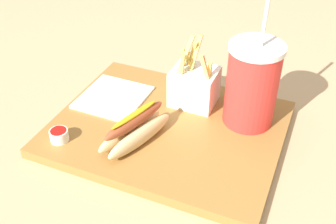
% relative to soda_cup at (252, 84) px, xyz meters
% --- Properties ---
extents(ground_plane, '(2.40, 2.40, 0.02)m').
position_rel_soda_cup_xyz_m(ground_plane, '(-0.14, -0.07, -0.11)').
color(ground_plane, tan).
extents(food_tray, '(0.44, 0.35, 0.02)m').
position_rel_soda_cup_xyz_m(food_tray, '(-0.14, -0.07, -0.09)').
color(food_tray, olive).
rests_on(food_tray, ground_plane).
extents(soda_cup, '(0.10, 0.10, 0.26)m').
position_rel_soda_cup_xyz_m(soda_cup, '(0.00, 0.00, 0.00)').
color(soda_cup, red).
rests_on(soda_cup, food_tray).
extents(fries_basket, '(0.09, 0.08, 0.15)m').
position_rel_soda_cup_xyz_m(fries_basket, '(-0.12, 0.02, -0.04)').
color(fries_basket, white).
rests_on(fries_basket, food_tray).
extents(hot_dog_1, '(0.09, 0.17, 0.07)m').
position_rel_soda_cup_xyz_m(hot_dog_1, '(-0.17, -0.14, -0.06)').
color(hot_dog_1, '#E5C689').
rests_on(hot_dog_1, food_tray).
extents(ketchup_cup_1, '(0.03, 0.03, 0.02)m').
position_rel_soda_cup_xyz_m(ketchup_cup_1, '(-0.31, -0.20, -0.07)').
color(ketchup_cup_1, white).
rests_on(ketchup_cup_1, food_tray).
extents(napkin_stack, '(0.13, 0.14, 0.01)m').
position_rel_soda_cup_xyz_m(napkin_stack, '(-0.28, -0.04, -0.08)').
color(napkin_stack, white).
rests_on(napkin_stack, food_tray).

